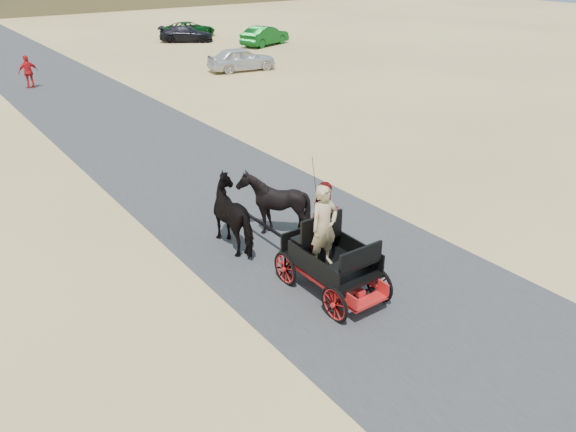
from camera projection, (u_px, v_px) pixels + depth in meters
ground at (341, 265)px, 13.34m from camera, size 140.00×140.00×0.00m
road at (341, 265)px, 13.33m from camera, size 6.00×140.00×0.01m
carriage at (331, 277)px, 12.18m from camera, size 1.30×2.40×0.72m
horse_left at (237, 215)px, 13.87m from camera, size 0.91×2.01×1.70m
horse_right at (274, 204)px, 14.45m from camera, size 1.37×1.54×1.70m
driver_man at (324, 227)px, 11.57m from camera, size 0.66×0.43×1.80m
passenger_woman at (326, 216)px, 12.28m from camera, size 0.77×0.60×1.58m
pedestrian at (29, 72)px, 29.56m from camera, size 1.04×0.49×1.73m
car_a at (241, 59)px, 33.87m from camera, size 4.31×2.29×1.39m
car_b at (265, 36)px, 42.56m from camera, size 4.60×2.89×1.43m
car_c at (186, 34)px, 44.19m from camera, size 4.41×3.67×1.21m
car_d at (190, 29)px, 46.64m from camera, size 4.62×2.51×1.23m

